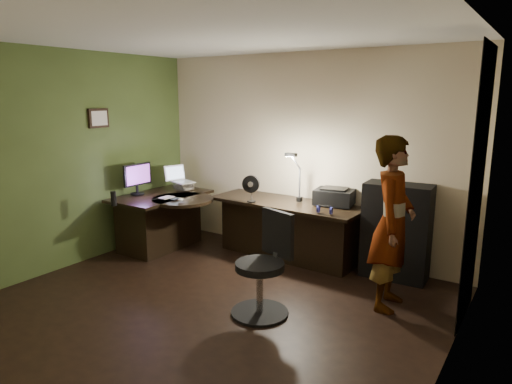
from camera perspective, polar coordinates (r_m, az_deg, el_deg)
The scene contains 27 objects.
floor at distance 4.93m, azimuth -5.42°, elevation -13.87°, with size 4.50×4.00×0.01m, color black.
ceiling at distance 4.48m, azimuth -6.14°, elevation 19.14°, with size 4.50×4.00×0.01m, color silver.
wall_back at distance 6.18m, azimuth 6.06°, elevation 4.56°, with size 4.50×0.01×2.70m, color beige.
wall_front at distance 3.25m, azimuth -28.62°, elevation -3.65°, with size 4.50×0.01×2.70m, color beige.
wall_left at distance 6.17m, azimuth -22.28°, elevation 3.72°, with size 0.01×4.00×2.70m, color beige.
wall_right at distance 3.58m, azimuth 23.61°, elevation -1.86°, with size 0.01×4.00×2.70m, color beige.
green_wall_overlay at distance 6.16m, azimuth -22.20°, elevation 3.71°, with size 0.00×4.00×2.70m, color #465C29.
arched_doorway at distance 4.70m, azimuth 25.86°, elevation 0.45°, with size 0.01×0.90×2.60m, color black.
french_door at distance 3.14m, azimuth 21.01°, elevation -9.21°, with size 0.02×0.92×2.10m, color white.
framed_picture at distance 6.36m, azimuth -19.10°, elevation 8.71°, with size 0.04×0.30×0.25m, color black.
desk_left at distance 6.62m, azimuth -11.69°, elevation -3.63°, with size 0.83×1.35×0.78m, color black.
desk_right at distance 6.09m, azimuth 3.69°, elevation -4.78°, with size 2.07×0.72×0.78m, color black.
cabinet at distance 5.64m, azimuth 17.12°, elevation -4.72°, with size 0.76×0.38×1.14m, color black.
laptop_stand at distance 6.77m, azimuth -9.07°, elevation 0.78°, with size 0.24×0.20×0.10m, color silver.
laptop at distance 6.74m, azimuth -9.12°, elevation 2.19°, with size 0.35×0.32×0.24m, color silver.
monitor at distance 6.54m, azimuth -14.67°, elevation 1.08°, with size 0.09×0.47×0.31m, color black.
mouse at distance 6.03m, azimuth -9.40°, elevation -0.94°, with size 0.06×0.09×0.03m, color silver.
phone at distance 6.14m, azimuth -10.06°, elevation -0.85°, with size 0.07×0.14×0.01m, color black.
pen at distance 6.18m, azimuth -12.47°, elevation -0.86°, with size 0.01×0.13×0.01m, color black.
speaker at distance 5.95m, azimuth -17.38°, elevation -0.79°, with size 0.07×0.07×0.18m, color black.
notepad at distance 6.25m, azimuth -11.13°, elevation -0.67°, with size 0.14×0.19×0.01m, color silver.
desk_fan at distance 5.88m, azimuth -0.57°, elevation 0.44°, with size 0.23×0.12×0.35m, color black.
headphones at distance 5.40m, azimuth 8.59°, elevation -2.12°, with size 0.21×0.09×0.10m, color navy.
printer at distance 5.85m, azimuth 9.78°, elevation -0.50°, with size 0.47×0.37×0.21m, color black.
desk_lamp at distance 5.89m, azimuth 5.50°, elevation 2.15°, with size 0.17×0.32×0.70m, color black.
office_chair at distance 4.51m, azimuth 0.47°, elevation -9.17°, with size 0.58×0.58×1.03m, color black.
person at distance 4.78m, azimuth 16.69°, elevation -3.82°, with size 0.63×0.42×1.77m, color #D8A88C.
Camera 1 is at (2.81, -3.44, 2.15)m, focal length 32.00 mm.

